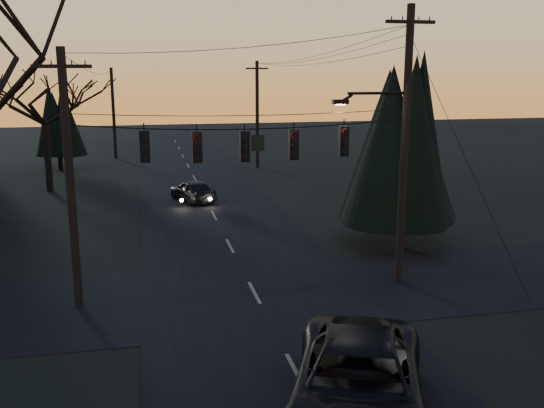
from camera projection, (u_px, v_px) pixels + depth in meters
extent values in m
cube|color=black|center=(219.00, 225.00, 31.15)|extent=(8.00, 120.00, 0.02)
cube|color=black|center=(254.00, 293.00, 21.61)|extent=(60.00, 7.00, 0.02)
cylinder|color=black|center=(246.00, 122.00, 20.24)|extent=(11.50, 0.04, 0.04)
cylinder|color=black|center=(401.00, 230.00, 26.99)|extent=(0.36, 0.36, 1.60)
cone|color=black|center=(405.00, 151.00, 26.22)|extent=(4.60, 4.60, 6.31)
cylinder|color=black|center=(48.00, 158.00, 39.24)|extent=(0.44, 0.44, 4.38)
cylinder|color=black|center=(60.00, 160.00, 48.01)|extent=(0.36, 0.36, 1.60)
cone|color=black|center=(58.00, 124.00, 47.39)|extent=(3.34, 3.34, 4.90)
imported|color=black|center=(358.00, 385.00, 13.58)|extent=(5.12, 7.05, 1.78)
imported|color=black|center=(193.00, 191.00, 36.49)|extent=(2.82, 4.23, 1.34)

